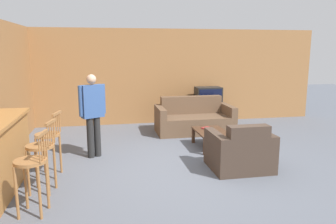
{
  "coord_description": "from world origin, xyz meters",
  "views": [
    {
      "loc": [
        -1.38,
        -5.28,
        2.05
      ],
      "look_at": [
        -0.19,
        0.85,
        0.85
      ],
      "focal_mm": 35.0,
      "sensor_mm": 36.0,
      "label": 1
    }
  ],
  "objects": [
    {
      "name": "bar_chair_near",
      "position": [
        -2.3,
        -1.19,
        0.6
      ],
      "size": [
        0.46,
        0.46,
        1.06
      ],
      "color": "#996638",
      "rests_on": "ground_plane"
    },
    {
      "name": "wall_back",
      "position": [
        0.0,
        3.72,
        1.3
      ],
      "size": [
        9.4,
        0.08,
        2.6
      ],
      "color": "#9E6B3D",
      "rests_on": "ground_plane"
    },
    {
      "name": "bar_chair_far",
      "position": [
        -2.3,
        0.11,
        0.6
      ],
      "size": [
        0.47,
        0.47,
        1.06
      ],
      "color": "#996638",
      "rests_on": "ground_plane"
    },
    {
      "name": "tv",
      "position": [
        1.42,
        3.32,
        0.79
      ],
      "size": [
        0.7,
        0.44,
        0.47
      ],
      "color": "black",
      "rests_on": "tv_unit"
    },
    {
      "name": "tv_unit",
      "position": [
        1.42,
        3.32,
        0.28
      ],
      "size": [
        1.0,
        0.53,
        0.55
      ],
      "color": "#513823",
      "rests_on": "ground_plane"
    },
    {
      "name": "ground_plane",
      "position": [
        0.0,
        0.0,
        0.0
      ],
      "size": [
        24.0,
        24.0,
        0.0
      ],
      "primitive_type": "plane",
      "color": "#565B66"
    },
    {
      "name": "book_on_table",
      "position": [
        0.74,
        1.31,
        0.38
      ],
      "size": [
        0.24,
        0.21,
        0.02
      ],
      "color": "maroon",
      "rests_on": "coffee_table"
    },
    {
      "name": "coffee_table",
      "position": [
        0.78,
        1.08,
        0.32
      ],
      "size": [
        0.62,
        0.94,
        0.37
      ],
      "color": "#472D1E",
      "rests_on": "ground_plane"
    },
    {
      "name": "couch_far",
      "position": [
        0.79,
        2.47,
        0.3
      ],
      "size": [
        1.89,
        0.94,
        0.86
      ],
      "color": "brown",
      "rests_on": "ground_plane"
    },
    {
      "name": "bar_chair_mid",
      "position": [
        -2.3,
        -0.54,
        0.6
      ],
      "size": [
        0.47,
        0.47,
        1.06
      ],
      "color": "#996638",
      "rests_on": "ground_plane"
    },
    {
      "name": "wall_left",
      "position": [
        -3.27,
        1.36,
        1.3
      ],
      "size": [
        0.08,
        8.72,
        2.6
      ],
      "color": "#9E6B3D",
      "rests_on": "ground_plane"
    },
    {
      "name": "person_by_window",
      "position": [
        -1.62,
        0.96,
        0.9
      ],
      "size": [
        0.49,
        0.34,
        1.59
      ],
      "color": "black",
      "rests_on": "ground_plane"
    },
    {
      "name": "armchair_near",
      "position": [
        0.87,
        -0.21,
        0.31
      ],
      "size": [
        1.0,
        0.89,
        0.84
      ],
      "color": "#423328",
      "rests_on": "ground_plane"
    }
  ]
}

